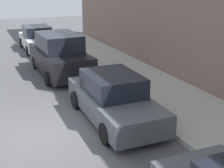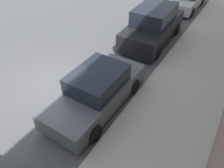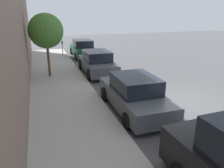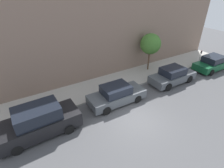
{
  "view_description": "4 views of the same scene",
  "coord_description": "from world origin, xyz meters",
  "px_view_note": "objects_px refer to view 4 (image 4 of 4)",
  "views": [
    {
      "loc": [
        -1.38,
        -8.52,
        4.38
      ],
      "look_at": [
        2.65,
        0.72,
        1.0
      ],
      "focal_mm": 50.0,
      "sensor_mm": 36.0,
      "label": 1
    },
    {
      "loc": [
        6.08,
        -4.77,
        6.12
      ],
      "look_at": [
        2.88,
        0.43,
        1.0
      ],
      "focal_mm": 35.0,
      "sensor_mm": 36.0,
      "label": 2
    },
    {
      "loc": [
        6.08,
        7.92,
        4.09
      ],
      "look_at": [
        3.14,
        -0.71,
        1.0
      ],
      "focal_mm": 35.0,
      "sensor_mm": 36.0,
      "label": 3
    },
    {
      "loc": [
        -6.97,
        6.24,
        8.28
      ],
      "look_at": [
        3.6,
        -0.21,
        1.0
      ],
      "focal_mm": 28.0,
      "sensor_mm": 36.0,
      "label": 4
    }
  ],
  "objects_px": {
    "parked_sedan_third": "(117,95)",
    "parking_meter_near": "(201,55)",
    "parked_sedan_second": "(172,76)",
    "parked_suv_fourth": "(39,122)",
    "street_tree": "(151,44)",
    "parked_sedan_nearest": "(213,63)"
  },
  "relations": [
    {
      "from": "parked_sedan_third",
      "to": "parking_meter_near",
      "type": "xyz_separation_m",
      "value": [
        1.52,
        -12.49,
        0.26
      ]
    },
    {
      "from": "parked_sedan_second",
      "to": "parked_suv_fourth",
      "type": "height_order",
      "value": "parked_suv_fourth"
    },
    {
      "from": "street_tree",
      "to": "parked_sedan_nearest",
      "type": "bearing_deg",
      "value": -118.86
    },
    {
      "from": "parked_sedan_second",
      "to": "street_tree",
      "type": "bearing_deg",
      "value": 3.42
    },
    {
      "from": "parked_sedan_nearest",
      "to": "street_tree",
      "type": "bearing_deg",
      "value": 61.14
    },
    {
      "from": "parked_sedan_second",
      "to": "parked_sedan_third",
      "type": "bearing_deg",
      "value": 89.64
    },
    {
      "from": "parked_sedan_second",
      "to": "parked_suv_fourth",
      "type": "bearing_deg",
      "value": 91.15
    },
    {
      "from": "parked_sedan_third",
      "to": "parked_suv_fourth",
      "type": "xyz_separation_m",
      "value": [
        -0.28,
        5.77,
        0.21
      ]
    },
    {
      "from": "parked_sedan_third",
      "to": "parking_meter_near",
      "type": "distance_m",
      "value": 12.58
    },
    {
      "from": "parked_sedan_nearest",
      "to": "parked_sedan_third",
      "type": "height_order",
      "value": "same"
    },
    {
      "from": "parked_sedan_nearest",
      "to": "street_tree",
      "type": "relative_size",
      "value": 1.19
    },
    {
      "from": "parked_suv_fourth",
      "to": "street_tree",
      "type": "relative_size",
      "value": 1.27
    },
    {
      "from": "parked_sedan_nearest",
      "to": "parked_suv_fourth",
      "type": "relative_size",
      "value": 0.94
    },
    {
      "from": "parked_sedan_second",
      "to": "parking_meter_near",
      "type": "relative_size",
      "value": 3.34
    },
    {
      "from": "parked_sedan_third",
      "to": "street_tree",
      "type": "xyz_separation_m",
      "value": [
        3.1,
        -5.96,
        2.2
      ]
    },
    {
      "from": "parked_sedan_second",
      "to": "parked_sedan_nearest",
      "type": "bearing_deg",
      "value": -92.35
    },
    {
      "from": "parked_sedan_nearest",
      "to": "street_tree",
      "type": "distance_m",
      "value": 7.34
    },
    {
      "from": "parked_sedan_second",
      "to": "parking_meter_near",
      "type": "xyz_separation_m",
      "value": [
        1.56,
        -6.34,
        0.26
      ]
    },
    {
      "from": "parking_meter_near",
      "to": "street_tree",
      "type": "bearing_deg",
      "value": 76.43
    },
    {
      "from": "parked_sedan_nearest",
      "to": "parked_sedan_second",
      "type": "relative_size",
      "value": 1.0
    },
    {
      "from": "parked_suv_fourth",
      "to": "parked_sedan_second",
      "type": "bearing_deg",
      "value": -88.85
    },
    {
      "from": "parked_sedan_nearest",
      "to": "parked_suv_fourth",
      "type": "bearing_deg",
      "value": 89.98
    }
  ]
}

